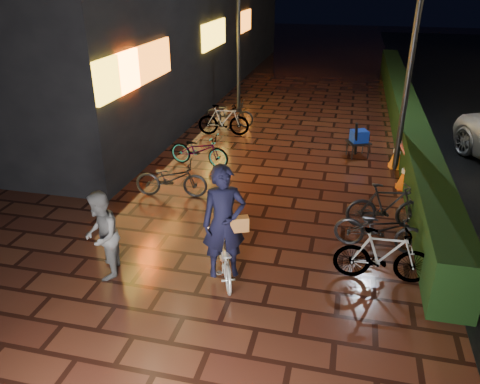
% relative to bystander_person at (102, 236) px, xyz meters
% --- Properties ---
extents(ground, '(80.00, 80.00, 0.00)m').
position_rel_bystander_person_xyz_m(ground, '(2.19, 2.05, -0.77)').
color(ground, '#381911').
rests_on(ground, ground).
extents(hedge, '(0.70, 20.00, 1.00)m').
position_rel_bystander_person_xyz_m(hedge, '(5.49, 10.05, -0.27)').
color(hedge, black).
rests_on(hedge, ground).
extents(bystander_person, '(0.80, 0.90, 1.53)m').
position_rel_bystander_person_xyz_m(bystander_person, '(0.00, 0.00, 0.00)').
color(bystander_person, '#5A5A5C').
rests_on(bystander_person, ground).
extents(lamp_post_hedge, '(0.52, 0.15, 5.42)m').
position_rel_bystander_person_xyz_m(lamp_post_hedge, '(5.04, 6.02, 2.22)').
color(lamp_post_hedge, black).
rests_on(lamp_post_hedge, ground).
extents(lamp_post_sf, '(0.46, 0.15, 4.75)m').
position_rel_bystander_person_xyz_m(lamp_post_sf, '(-0.18, 10.34, 1.85)').
color(lamp_post_sf, black).
rests_on(lamp_post_sf, ground).
extents(cyclist, '(1.01, 1.51, 2.05)m').
position_rel_bystander_person_xyz_m(cyclist, '(1.97, 0.37, -0.00)').
color(cyclist, white).
rests_on(cyclist, ground).
extents(traffic_barrier, '(0.57, 1.81, 0.73)m').
position_rel_bystander_person_xyz_m(traffic_barrier, '(5.16, 5.50, -0.40)').
color(traffic_barrier, '#DD5D0B').
rests_on(traffic_barrier, ground).
extents(cart_assembly, '(0.72, 0.78, 1.09)m').
position_rel_bystander_person_xyz_m(cart_assembly, '(4.06, 6.67, -0.21)').
color(cart_assembly, black).
rests_on(cart_assembly, ground).
extents(parked_bikes_storefront, '(1.78, 6.15, 0.96)m').
position_rel_bystander_person_xyz_m(parked_bikes_storefront, '(-0.03, 6.07, -0.32)').
color(parked_bikes_storefront, black).
rests_on(parked_bikes_storefront, ground).
extents(parked_bikes_hedge, '(1.82, 2.45, 0.96)m').
position_rel_bystander_person_xyz_m(parked_bikes_hedge, '(4.55, 1.87, -0.30)').
color(parked_bikes_hedge, black).
rests_on(parked_bikes_hedge, ground).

